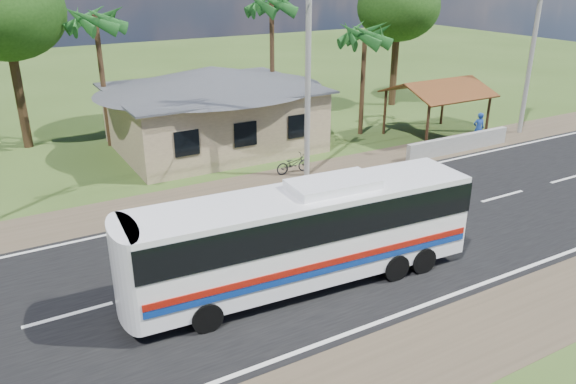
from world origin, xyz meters
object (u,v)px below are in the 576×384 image
Objects in this scene: waiting_shed at (438,90)px; coach_bus at (306,229)px; person at (478,128)px; motorcycle at (293,164)px.

waiting_shed is 18.38m from coach_bus.
coach_bus is at bearing 45.72° from person.
coach_bus reaches higher than person.
waiting_shed is 10.73m from motorcycle.
person is at bearing 30.16° from coach_bus.
coach_bus is 6.02× the size of person.
motorcycle is at bearing 65.94° from coach_bus.
waiting_shed reaches higher than motorcycle.
motorcycle is at bearing 14.28° from person.
person is at bearing -68.85° from waiting_shed.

